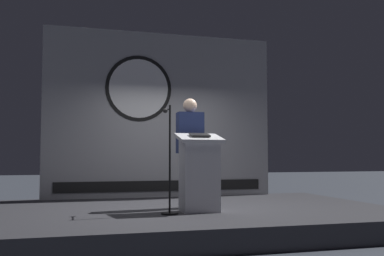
{
  "coord_description": "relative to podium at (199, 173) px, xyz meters",
  "views": [
    {
      "loc": [
        -1.69,
        -6.58,
        1.1
      ],
      "look_at": [
        0.08,
        -0.12,
        1.53
      ],
      "focal_mm": 40.69,
      "sensor_mm": 36.0,
      "label": 1
    }
  ],
  "objects": [
    {
      "name": "podium",
      "position": [
        0.0,
        0.0,
        0.0
      ],
      "size": [
        0.64,
        0.5,
        1.14
      ],
      "color": "silver",
      "rests_on": "stage_platform"
    },
    {
      "name": "banner_display",
      "position": [
        -0.1,
        2.37,
        1.07
      ],
      "size": [
        4.52,
        0.12,
        3.24
      ],
      "color": "#9E9EA3",
      "rests_on": "stage_platform"
    },
    {
      "name": "microphone_stand",
      "position": [
        -0.47,
        -0.11,
        -0.03
      ],
      "size": [
        0.24,
        0.47,
        1.51
      ],
      "color": "black",
      "rests_on": "stage_platform"
    },
    {
      "name": "ground_plane",
      "position": [
        -0.08,
        0.52,
        -0.86
      ],
      "size": [
        40.0,
        40.0,
        0.0
      ],
      "primitive_type": "plane",
      "color": "#383D47"
    },
    {
      "name": "stage_platform",
      "position": [
        -0.08,
        0.52,
        -0.71
      ],
      "size": [
        6.4,
        4.0,
        0.3
      ],
      "primitive_type": "cube",
      "color": "#333338",
      "rests_on": "ground"
    },
    {
      "name": "speaker_person",
      "position": [
        -0.01,
        0.48,
        0.31
      ],
      "size": [
        0.4,
        0.26,
        1.7
      ],
      "color": "black",
      "rests_on": "stage_platform"
    }
  ]
}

